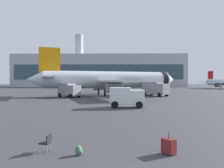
% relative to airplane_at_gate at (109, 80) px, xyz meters
% --- Properties ---
extents(airplane_at_gate, '(34.50, 31.60, 10.50)m').
position_rel_airplane_at_gate_xyz_m(airplane_at_gate, '(0.00, 0.00, 0.00)').
color(airplane_at_gate, silver).
rests_on(airplane_at_gate, ground).
extents(service_truck, '(5.15, 4.66, 2.90)m').
position_rel_airplane_at_gate_xyz_m(service_truck, '(-8.04, -5.92, -2.05)').
color(service_truck, gray).
rests_on(service_truck, ground).
extents(fuel_truck, '(5.75, 6.10, 3.20)m').
position_rel_airplane_at_gate_xyz_m(fuel_truck, '(10.40, -1.57, -1.88)').
color(fuel_truck, gray).
rests_on(fuel_truck, ground).
extents(cargo_van, '(4.52, 2.58, 2.60)m').
position_rel_airplane_at_gate_xyz_m(cargo_van, '(3.10, -22.95, -2.21)').
color(cargo_van, white).
rests_on(cargo_van, ground).
extents(safety_cone_near, '(0.44, 0.44, 0.73)m').
position_rel_airplane_at_gate_xyz_m(safety_cone_near, '(0.03, 5.80, -3.30)').
color(safety_cone_near, '#F2590C').
rests_on(safety_cone_near, ground).
extents(safety_cone_mid, '(0.44, 0.44, 0.82)m').
position_rel_airplane_at_gate_xyz_m(safety_cone_mid, '(5.10, -14.75, -3.25)').
color(safety_cone_mid, '#F2590C').
rests_on(safety_cone_mid, ground).
extents(safety_cone_far, '(0.44, 0.44, 0.70)m').
position_rel_airplane_at_gate_xyz_m(safety_cone_far, '(0.92, 3.02, -3.31)').
color(safety_cone_far, '#F2590C').
rests_on(safety_cone_far, ground).
extents(safety_cone_outer, '(0.44, 0.44, 0.78)m').
position_rel_airplane_at_gate_xyz_m(safety_cone_outer, '(-9.50, 6.52, -3.27)').
color(safety_cone_outer, '#F2590C').
rests_on(safety_cone_outer, ground).
extents(rolling_suitcase, '(0.70, 0.75, 1.10)m').
position_rel_airplane_at_gate_xyz_m(rolling_suitcase, '(4.30, -41.58, -3.27)').
color(rolling_suitcase, maroon).
rests_on(rolling_suitcase, ground).
extents(traveller_backpack, '(0.36, 0.40, 0.48)m').
position_rel_airplane_at_gate_xyz_m(traveller_backpack, '(0.01, -41.84, -3.42)').
color(traveller_backpack, '#476B4C').
rests_on(traveller_backpack, ground).
extents(gate_chair, '(0.56, 0.56, 0.86)m').
position_rel_airplane_at_gate_xyz_m(gate_chair, '(-1.68, -41.36, -3.16)').
color(gate_chair, black).
rests_on(gate_chair, ground).
extents(terminal_building, '(92.84, 22.05, 29.46)m').
position_rel_airplane_at_gate_xyz_m(terminal_building, '(-7.95, 76.06, 5.17)').
color(terminal_building, '#B2B2B7').
rests_on(terminal_building, ground).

